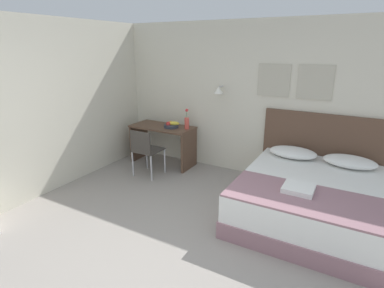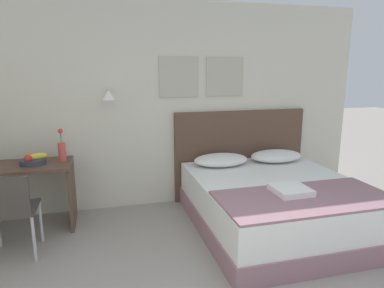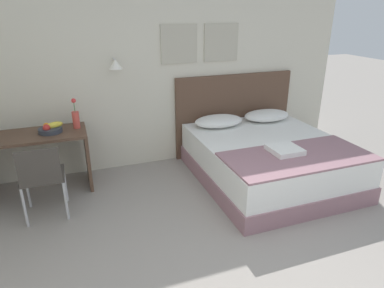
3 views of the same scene
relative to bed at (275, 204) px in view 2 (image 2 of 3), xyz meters
name	(u,v)px [view 2 (image 2 of 3)]	position (x,y,z in m)	size (l,w,h in m)	color
wall_back	(153,106)	(-1.22, 1.11, 1.05)	(5.82, 0.31, 2.65)	beige
bed	(275,204)	(0.00, 0.00, 0.00)	(1.78, 2.04, 0.57)	gray
headboard	(240,154)	(0.00, 1.05, 0.34)	(1.90, 0.06, 1.24)	brown
pillow_left	(221,160)	(-0.40, 0.74, 0.36)	(0.72, 0.45, 0.15)	white
pillow_right	(276,156)	(0.40, 0.74, 0.36)	(0.72, 0.45, 0.15)	white
throw_blanket	(306,198)	(0.00, -0.59, 0.30)	(1.72, 0.82, 0.02)	gray
folded_towel_near_foot	(291,190)	(-0.09, -0.45, 0.34)	(0.35, 0.35, 0.06)	white
desk	(16,185)	(-2.85, 0.71, 0.25)	(1.22, 0.59, 0.76)	brown
desk_chair	(10,208)	(-2.76, 0.04, 0.24)	(0.45, 0.45, 0.85)	#3D3833
fruit_bowl	(33,160)	(-2.64, 0.71, 0.52)	(0.30, 0.28, 0.12)	#333842
flower_vase	(62,150)	(-2.34, 0.77, 0.61)	(0.09, 0.09, 0.38)	#D14C42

